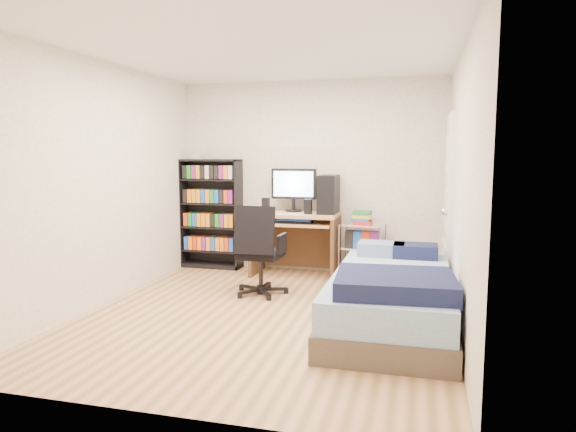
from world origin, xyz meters
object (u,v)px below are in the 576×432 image
(media_shelf, at_px, (211,212))
(computer_desk, at_px, (305,218))
(office_chair, at_px, (260,266))
(bed, at_px, (392,297))

(media_shelf, distance_m, computer_desk, 1.35)
(computer_desk, height_order, office_chair, computer_desk)
(office_chair, relative_size, bed, 0.47)
(computer_desk, relative_size, office_chair, 1.35)
(office_chair, bearing_deg, bed, -24.12)
(media_shelf, height_order, computer_desk, media_shelf)
(computer_desk, distance_m, office_chair, 1.16)
(office_chair, height_order, bed, office_chair)
(media_shelf, relative_size, office_chair, 1.53)
(bed, bearing_deg, office_chair, 154.87)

